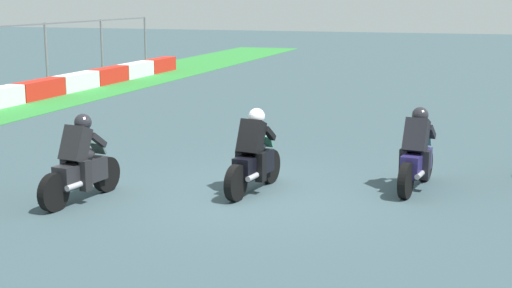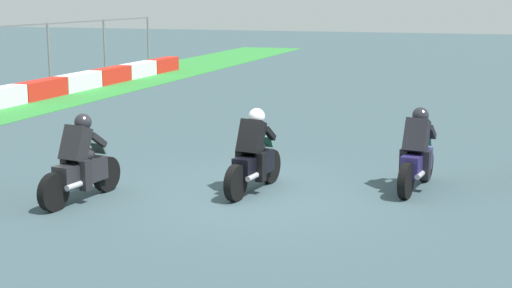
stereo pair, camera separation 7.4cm
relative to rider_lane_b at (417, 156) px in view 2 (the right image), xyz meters
name	(u,v)px [view 2 (the right image)]	position (x,y,z in m)	size (l,w,h in m)	color
ground_plane	(255,195)	(-1.30, 2.66, -0.62)	(120.00, 120.00, 0.00)	#384D54
rider_lane_b	(417,156)	(0.00, 0.00, 0.00)	(2.04, 0.59, 1.51)	black
rider_lane_c	(254,158)	(-1.08, 2.77, 0.00)	(2.04, 0.59, 1.51)	black
rider_lane_d	(80,166)	(-2.60, 5.39, 0.00)	(2.04, 0.59, 1.51)	black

